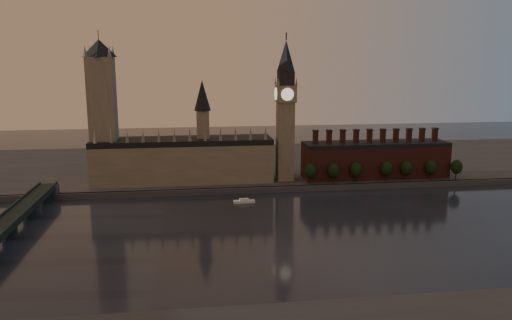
# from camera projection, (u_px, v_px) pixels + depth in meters

# --- Properties ---
(ground) EXTENTS (900.00, 900.00, 0.00)m
(ground) POSITION_uv_depth(u_px,v_px,m) (305.00, 235.00, 266.19)
(ground) COLOR black
(ground) RESTS_ON ground
(north_bank) EXTENTS (900.00, 182.00, 4.00)m
(north_bank) POSITION_uv_depth(u_px,v_px,m) (259.00, 164.00, 438.79)
(north_bank) COLOR #46464B
(north_bank) RESTS_ON ground
(palace_of_westminster) EXTENTS (130.00, 30.30, 74.00)m
(palace_of_westminster) POSITION_uv_depth(u_px,v_px,m) (184.00, 158.00, 365.14)
(palace_of_westminster) COLOR gray
(palace_of_westminster) RESTS_ON north_bank
(victoria_tower) EXTENTS (24.00, 24.00, 108.00)m
(victoria_tower) POSITION_uv_depth(u_px,v_px,m) (103.00, 108.00, 350.57)
(victoria_tower) COLOR gray
(victoria_tower) RESTS_ON north_bank
(big_ben) EXTENTS (15.00, 15.00, 107.00)m
(big_ben) POSITION_uv_depth(u_px,v_px,m) (285.00, 109.00, 363.20)
(big_ben) COLOR gray
(big_ben) RESTS_ON north_bank
(chimney_block) EXTENTS (110.00, 25.00, 37.00)m
(chimney_block) POSITION_uv_depth(u_px,v_px,m) (375.00, 159.00, 380.06)
(chimney_block) COLOR maroon
(chimney_block) RESTS_ON north_bank
(embankment_tree_0) EXTENTS (8.60, 8.60, 14.88)m
(embankment_tree_0) POSITION_uv_depth(u_px,v_px,m) (310.00, 171.00, 358.46)
(embankment_tree_0) COLOR black
(embankment_tree_0) RESTS_ON north_bank
(embankment_tree_1) EXTENTS (8.60, 8.60, 14.88)m
(embankment_tree_1) POSITION_uv_depth(u_px,v_px,m) (334.00, 170.00, 360.77)
(embankment_tree_1) COLOR black
(embankment_tree_1) RESTS_ON north_bank
(embankment_tree_2) EXTENTS (8.60, 8.60, 14.88)m
(embankment_tree_2) POSITION_uv_depth(u_px,v_px,m) (356.00, 170.00, 363.29)
(embankment_tree_2) COLOR black
(embankment_tree_2) RESTS_ON north_bank
(embankment_tree_3) EXTENTS (8.60, 8.60, 14.88)m
(embankment_tree_3) POSITION_uv_depth(u_px,v_px,m) (386.00, 169.00, 366.53)
(embankment_tree_3) COLOR black
(embankment_tree_3) RESTS_ON north_bank
(embankment_tree_4) EXTENTS (8.60, 8.60, 14.88)m
(embankment_tree_4) POSITION_uv_depth(u_px,v_px,m) (406.00, 168.00, 368.83)
(embankment_tree_4) COLOR black
(embankment_tree_4) RESTS_ON north_bank
(embankment_tree_5) EXTENTS (8.60, 8.60, 14.88)m
(embankment_tree_5) POSITION_uv_depth(u_px,v_px,m) (431.00, 167.00, 371.08)
(embankment_tree_5) COLOR black
(embankment_tree_5) RESTS_ON north_bank
(embankment_tree_6) EXTENTS (8.60, 8.60, 14.88)m
(embankment_tree_6) POSITION_uv_depth(u_px,v_px,m) (456.00, 167.00, 372.51)
(embankment_tree_6) COLOR black
(embankment_tree_6) RESTS_ON north_bank
(river_boat) EXTENTS (13.91, 4.32, 2.76)m
(river_boat) POSITION_uv_depth(u_px,v_px,m) (244.00, 201.00, 327.05)
(river_boat) COLOR white
(river_boat) RESTS_ON ground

